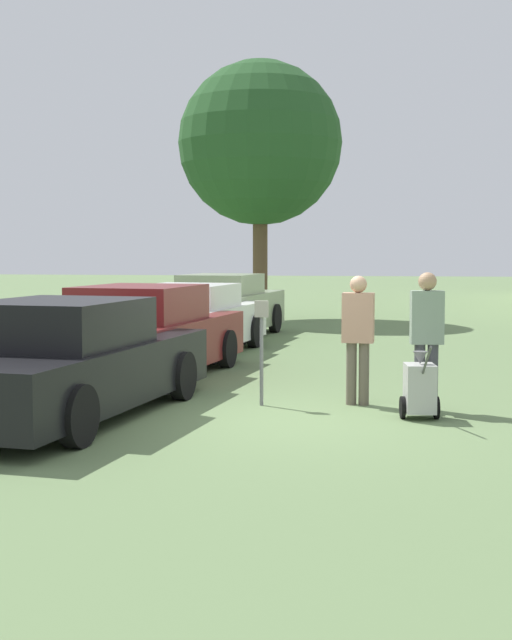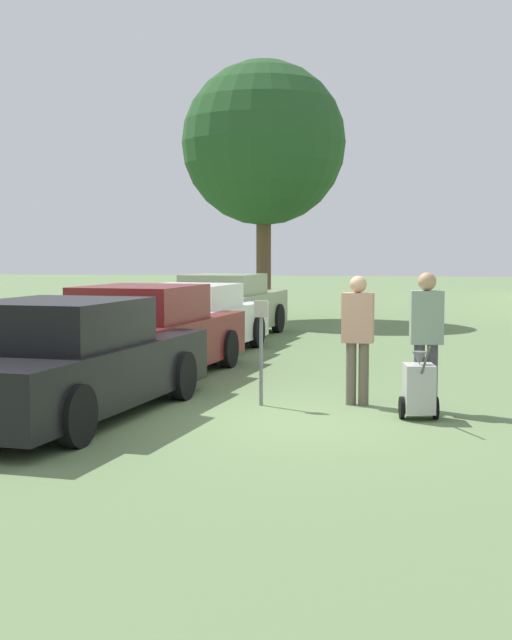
# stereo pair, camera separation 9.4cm
# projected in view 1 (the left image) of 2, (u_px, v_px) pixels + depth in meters

# --- Properties ---
(ground_plane) EXTENTS (120.00, 120.00, 0.00)m
(ground_plane) POSITION_uv_depth(u_px,v_px,m) (271.00, 419.00, 11.08)
(ground_plane) COLOR #607A4C
(parked_car_black) EXTENTS (2.54, 5.25, 1.48)m
(parked_car_black) POSITION_uv_depth(u_px,v_px,m) (66.00, 363.00, 11.12)
(parked_car_black) COLOR black
(parked_car_black) RESTS_ON ground_plane
(parked_car_maroon) EXTENTS (2.49, 5.12, 1.52)m
(parked_car_maroon) POSITION_uv_depth(u_px,v_px,m) (144.00, 335.00, 14.57)
(parked_car_maroon) COLOR maroon
(parked_car_maroon) RESTS_ON ground_plane
(parked_car_white) EXTENTS (2.45, 4.88, 1.41)m
(parked_car_white) POSITION_uv_depth(u_px,v_px,m) (190.00, 321.00, 17.89)
(parked_car_white) COLOR silver
(parked_car_white) RESTS_ON ground_plane
(parked_car_sage) EXTENTS (2.41, 4.93, 1.51)m
(parked_car_sage) POSITION_uv_depth(u_px,v_px,m) (223.00, 307.00, 21.29)
(parked_car_sage) COLOR gray
(parked_car_sage) RESTS_ON ground_plane
(parking_meter) EXTENTS (0.18, 0.09, 1.42)m
(parking_meter) POSITION_uv_depth(u_px,v_px,m) (262.00, 333.00, 11.95)
(parking_meter) COLOR slate
(parking_meter) RESTS_ON ground_plane
(person_worker) EXTENTS (0.44, 0.25, 1.75)m
(person_worker) POSITION_uv_depth(u_px,v_px,m) (358.00, 331.00, 11.99)
(person_worker) COLOR #665B4C
(person_worker) RESTS_ON ground_plane
(person_supervisor) EXTENTS (0.44, 0.27, 1.81)m
(person_supervisor) POSITION_uv_depth(u_px,v_px,m) (427.00, 332.00, 11.56)
(person_supervisor) COLOR #3F3F47
(person_supervisor) RESTS_ON ground_plane
(equipment_cart) EXTENTS (0.50, 1.00, 1.00)m
(equipment_cart) POSITION_uv_depth(u_px,v_px,m) (420.00, 388.00, 11.05)
(equipment_cart) COLOR #B2B2AD
(equipment_cart) RESTS_ON ground_plane
(shade_tree) EXTENTS (4.84, 4.84, 7.66)m
(shade_tree) POSITION_uv_depth(u_px,v_px,m) (260.00, 144.00, 26.31)
(shade_tree) COLOR brown
(shade_tree) RESTS_ON ground_plane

